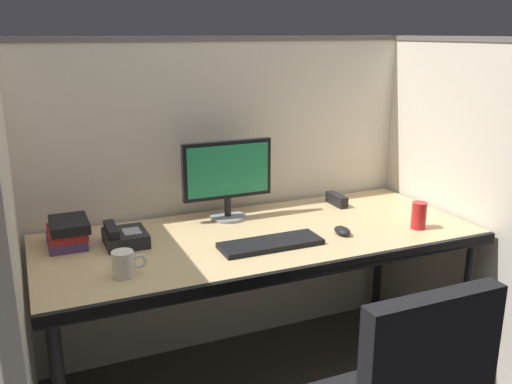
% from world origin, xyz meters
% --- Properties ---
extents(cubicle_partition_rear, '(2.21, 0.06, 1.57)m').
position_xyz_m(cubicle_partition_rear, '(0.00, 0.74, 0.79)').
color(cubicle_partition_rear, beige).
rests_on(cubicle_partition_rear, ground).
extents(cubicle_partition_left, '(0.06, 1.41, 1.57)m').
position_xyz_m(cubicle_partition_left, '(-0.99, 0.20, 0.79)').
color(cubicle_partition_left, beige).
rests_on(cubicle_partition_left, ground).
extents(cubicle_partition_right, '(0.06, 1.41, 1.57)m').
position_xyz_m(cubicle_partition_right, '(0.99, 0.20, 0.79)').
color(cubicle_partition_right, beige).
rests_on(cubicle_partition_right, ground).
extents(desk, '(1.90, 0.80, 0.74)m').
position_xyz_m(desk, '(0.00, 0.29, 0.69)').
color(desk, tan).
rests_on(desk, ground).
extents(monitor_center, '(0.43, 0.17, 0.37)m').
position_xyz_m(monitor_center, '(-0.05, 0.56, 0.96)').
color(monitor_center, gray).
rests_on(monitor_center, desk).
extents(keyboard_main, '(0.43, 0.15, 0.02)m').
position_xyz_m(keyboard_main, '(-0.02, 0.16, 0.75)').
color(keyboard_main, black).
rests_on(keyboard_main, desk).
extents(computer_mouse, '(0.06, 0.10, 0.04)m').
position_xyz_m(computer_mouse, '(0.33, 0.16, 0.76)').
color(computer_mouse, black).
rests_on(computer_mouse, desk).
extents(desk_phone, '(0.17, 0.19, 0.09)m').
position_xyz_m(desk_phone, '(-0.57, 0.42, 0.77)').
color(desk_phone, black).
rests_on(desk_phone, desk).
extents(coffee_mug, '(0.13, 0.08, 0.09)m').
position_xyz_m(coffee_mug, '(-0.63, 0.10, 0.79)').
color(coffee_mug, silver).
rests_on(coffee_mug, desk).
extents(red_stapler, '(0.04, 0.15, 0.06)m').
position_xyz_m(red_stapler, '(0.53, 0.54, 0.77)').
color(red_stapler, black).
rests_on(red_stapler, desk).
extents(soda_can, '(0.07, 0.07, 0.12)m').
position_xyz_m(soda_can, '(0.68, 0.09, 0.80)').
color(soda_can, red).
rests_on(soda_can, desk).
extents(book_stack, '(0.16, 0.22, 0.11)m').
position_xyz_m(book_stack, '(-0.78, 0.50, 0.80)').
color(book_stack, '#4C3366').
rests_on(book_stack, desk).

